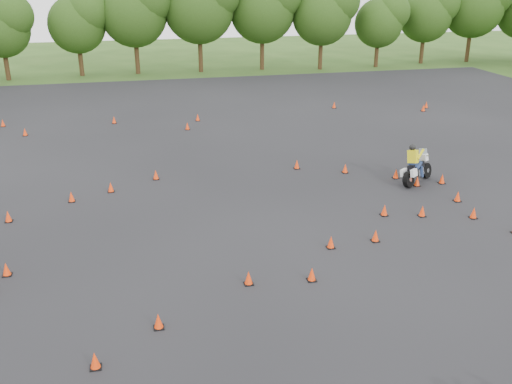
% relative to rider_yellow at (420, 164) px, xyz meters
% --- Properties ---
extents(ground, '(140.00, 140.00, 0.00)m').
position_rel_rider_yellow_xyz_m(ground, '(-8.60, -6.40, -0.97)').
color(ground, '#2D5119').
rests_on(ground, ground).
extents(asphalt_pad, '(62.00, 62.00, 0.00)m').
position_rel_rider_yellow_xyz_m(asphalt_pad, '(-8.60, -0.40, -0.97)').
color(asphalt_pad, black).
rests_on(asphalt_pad, ground).
extents(treeline, '(86.75, 32.58, 10.66)m').
position_rel_rider_yellow_xyz_m(treeline, '(-7.06, 28.37, 3.65)').
color(treeline, '#233F12').
rests_on(treeline, ground).
extents(traffic_cones, '(36.30, 32.40, 0.45)m').
position_rel_rider_yellow_xyz_m(traffic_cones, '(-8.65, -0.90, -0.74)').
color(traffic_cones, '#FF3B0A').
rests_on(traffic_cones, asphalt_pad).
extents(rider_yellow, '(2.50, 2.06, 1.93)m').
position_rel_rider_yellow_xyz_m(rider_yellow, '(0.00, 0.00, 0.00)').
color(rider_yellow, '#D3C812').
rests_on(rider_yellow, ground).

